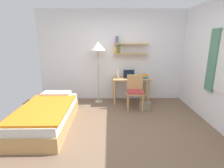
# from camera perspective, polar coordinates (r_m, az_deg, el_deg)

# --- Properties ---
(ground_plane) EXTENTS (5.28, 5.28, 0.00)m
(ground_plane) POSITION_cam_1_polar(r_m,az_deg,el_deg) (3.52, 1.98, -15.65)
(ground_plane) COLOR brown
(wall_back) EXTENTS (4.40, 0.27, 2.60)m
(wall_back) POSITION_cam_1_polar(r_m,az_deg,el_deg) (5.08, 1.04, 9.33)
(wall_back) COLOR white
(wall_back) RESTS_ON ground_plane
(bed) EXTENTS (0.95, 1.84, 0.54)m
(bed) POSITION_cam_1_polar(r_m,az_deg,el_deg) (3.85, -20.64, -9.87)
(bed) COLOR tan
(bed) RESTS_ON ground_plane
(desk) EXTENTS (1.04, 0.56, 0.72)m
(desk) POSITION_cam_1_polar(r_m,az_deg,el_deg) (4.93, 6.32, 0.51)
(desk) COLOR tan
(desk) RESTS_ON ground_plane
(desk_chair) EXTENTS (0.45, 0.42, 0.88)m
(desk_chair) POSITION_cam_1_polar(r_m,az_deg,el_deg) (4.48, 7.66, -2.09)
(desk_chair) COLOR tan
(desk_chair) RESTS_ON ground_plane
(standing_lamp) EXTENTS (0.42, 0.42, 1.71)m
(standing_lamp) POSITION_cam_1_polar(r_m,az_deg,el_deg) (4.75, -4.74, 11.50)
(standing_lamp) COLOR #B2A893
(standing_lamp) RESTS_ON ground_plane
(laptop) EXTENTS (0.32, 0.23, 0.22)m
(laptop) POSITION_cam_1_polar(r_m,az_deg,el_deg) (4.90, 5.69, 2.74)
(laptop) COLOR #2D2D33
(laptop) RESTS_ON desk
(water_bottle) EXTENTS (0.07, 0.07, 0.23)m
(water_bottle) POSITION_cam_1_polar(r_m,az_deg,el_deg) (4.83, 2.09, 3.36)
(water_bottle) COLOR silver
(water_bottle) RESTS_ON desk
(book_stack) EXTENTS (0.19, 0.25, 0.11)m
(book_stack) POSITION_cam_1_polar(r_m,az_deg,el_deg) (4.94, 10.77, 2.62)
(book_stack) COLOR #3384C6
(book_stack) RESTS_ON desk
(handbag) EXTENTS (0.28, 0.13, 0.39)m
(handbag) POSITION_cam_1_polar(r_m,az_deg,el_deg) (4.48, 10.87, -7.13)
(handbag) COLOR gray
(handbag) RESTS_ON ground_plane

